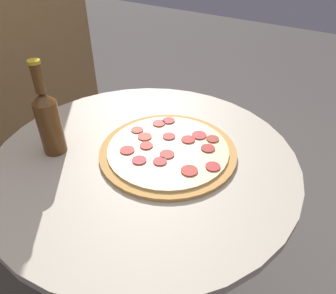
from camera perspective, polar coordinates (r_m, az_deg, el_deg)
The scene contains 3 objects.
table at distance 1.00m, azimuth -3.72°, elevation -9.05°, with size 0.83×0.83×0.73m.
pizza at distance 0.90m, azimuth 0.02°, elevation -0.59°, with size 0.38×0.38×0.02m.
beer_bottle at distance 0.91m, azimuth -20.11°, elevation 4.48°, with size 0.06×0.06×0.26m.
Camera 1 is at (-0.56, -0.43, 1.28)m, focal length 35.00 mm.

